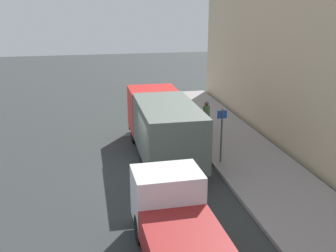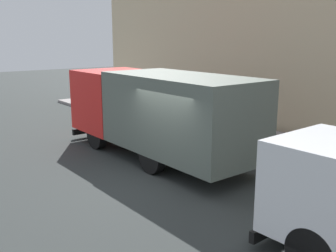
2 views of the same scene
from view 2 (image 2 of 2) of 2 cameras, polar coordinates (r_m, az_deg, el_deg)
name	(u,v)px [view 2 (image 2 of 2)]	position (r m, az deg, el deg)	size (l,w,h in m)	color
ground	(169,179)	(11.33, 0.15, -7.72)	(80.00, 80.00, 0.00)	#313534
sidewalk	(275,147)	(14.72, 15.34, -3.01)	(3.83, 30.00, 0.16)	gray
building_facade	(324,0)	(16.27, 21.78, 16.69)	(0.50, 30.00, 10.65)	beige
large_utility_truck	(156,109)	(13.00, -1.73, 2.42)	(2.53, 7.90, 2.85)	red
pedestrian_walking	(173,106)	(17.10, 0.76, 2.96)	(0.53, 0.53, 1.70)	black
traffic_cone_orange	(168,118)	(17.24, 0.01, 1.18)	(0.49, 0.49, 0.70)	orange
street_sign_post	(242,109)	(13.40, 10.77, 2.51)	(0.44, 0.08, 2.49)	#4C5156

